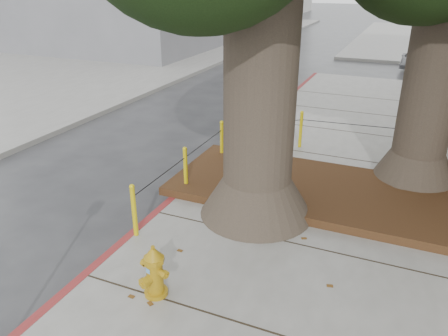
# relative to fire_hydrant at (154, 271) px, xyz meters

# --- Properties ---
(ground) EXTENTS (140.00, 140.00, 0.00)m
(ground) POSITION_rel_fire_hydrant_xyz_m (0.81, -0.05, -0.53)
(ground) COLOR #28282B
(ground) RESTS_ON ground
(sidewalk_opposite) EXTENTS (14.00, 60.00, 0.15)m
(sidewalk_opposite) POSITION_rel_fire_hydrant_xyz_m (-13.19, 9.95, -0.45)
(sidewalk_opposite) COLOR slate
(sidewalk_opposite) RESTS_ON ground
(curb_red) EXTENTS (0.14, 26.00, 0.16)m
(curb_red) POSITION_rel_fire_hydrant_xyz_m (-1.19, 2.45, -0.45)
(curb_red) COLOR maroon
(curb_red) RESTS_ON ground
(planter_bed) EXTENTS (6.40, 2.60, 0.16)m
(planter_bed) POSITION_rel_fire_hydrant_xyz_m (1.71, 3.85, -0.30)
(planter_bed) COLOR black
(planter_bed) RESTS_ON sidewalk_main
(bollard_ring) EXTENTS (3.79, 5.39, 0.95)m
(bollard_ring) POSITION_rel_fire_hydrant_xyz_m (-0.05, 4.33, 0.14)
(bollard_ring) COLOR gold
(bollard_ring) RESTS_ON sidewalk_main
(fire_hydrant) EXTENTS (0.41, 0.40, 0.77)m
(fire_hydrant) POSITION_rel_fire_hydrant_xyz_m (0.00, 0.00, 0.00)
(fire_hydrant) COLOR #AF8311
(fire_hydrant) RESTS_ON sidewalk_main
(car_silver) EXTENTS (3.25, 1.49, 1.08)m
(car_silver) POSITION_rel_fire_hydrant_xyz_m (3.74, 18.23, 0.01)
(car_silver) COLOR #95959A
(car_silver) RESTS_ON ground
(car_dark) EXTENTS (2.47, 4.80, 1.33)m
(car_dark) POSITION_rel_fire_hydrant_xyz_m (-11.30, 17.91, 0.14)
(car_dark) COLOR black
(car_dark) RESTS_ON ground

